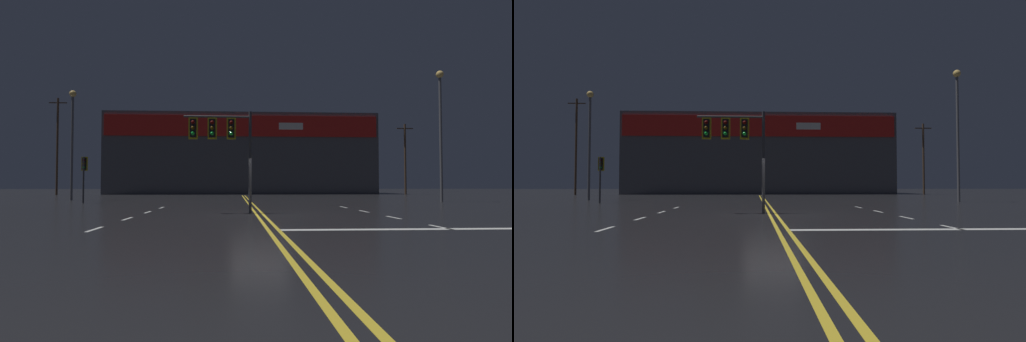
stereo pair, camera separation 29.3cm
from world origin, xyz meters
TOP-DOWN VIEW (x-y plane):
  - ground_plane at (0.00, 0.00)m, footprint 200.00×200.00m
  - road_markings at (1.05, -1.19)m, footprint 15.42×60.00m
  - traffic_signal_median at (-1.75, 0.84)m, footprint 3.09×0.36m
  - traffic_signal_corner_northwest at (-11.66, 11.34)m, footprint 0.42×0.36m
  - streetlight_near_left at (14.60, 12.11)m, footprint 0.56×0.56m
  - streetlight_near_right at (-14.58, 16.52)m, footprint 0.56×0.56m
  - building_backdrop at (0.00, 39.87)m, footprint 36.42×10.23m
  - utility_pole_row at (-3.86, 34.01)m, footprint 46.99×0.26m

SIDE VIEW (x-z plane):
  - ground_plane at x=0.00m, z-range 0.00..0.00m
  - road_markings at x=1.05m, z-range 0.00..0.01m
  - traffic_signal_corner_northwest at x=-11.66m, z-range 0.76..4.02m
  - traffic_signal_median at x=-1.75m, z-range 1.26..5.91m
  - building_backdrop at x=0.00m, z-range 0.02..10.93m
  - utility_pole_row at x=-3.86m, z-range -0.43..11.79m
  - streetlight_near_right at x=-14.58m, z-range 1.29..10.45m
  - streetlight_near_left at x=14.60m, z-range 1.33..11.36m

